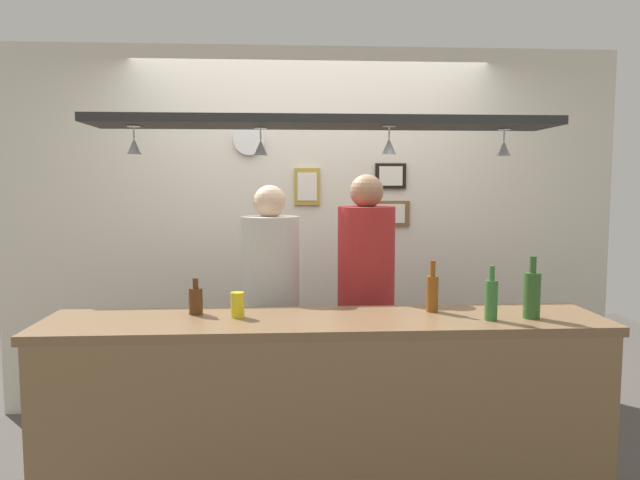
% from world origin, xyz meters
% --- Properties ---
extents(ground_plane, '(8.00, 8.00, 0.00)m').
position_xyz_m(ground_plane, '(0.00, 0.00, 0.00)').
color(ground_plane, '#4C4742').
extents(back_wall, '(4.40, 0.06, 2.60)m').
position_xyz_m(back_wall, '(0.00, 1.10, 1.30)').
color(back_wall, silver).
rests_on(back_wall, ground_plane).
extents(bar_counter, '(2.70, 0.55, 1.00)m').
position_xyz_m(bar_counter, '(0.00, -0.50, 0.67)').
color(bar_counter, brown).
rests_on(bar_counter, ground_plane).
extents(overhead_glass_rack, '(2.20, 0.36, 0.04)m').
position_xyz_m(overhead_glass_rack, '(0.00, -0.30, 1.93)').
color(overhead_glass_rack, black).
extents(hanging_wineglass_far_left, '(0.07, 0.07, 0.13)m').
position_xyz_m(hanging_wineglass_far_left, '(-0.90, -0.29, 1.82)').
color(hanging_wineglass_far_left, silver).
rests_on(hanging_wineglass_far_left, overhead_glass_rack).
extents(hanging_wineglass_left, '(0.07, 0.07, 0.13)m').
position_xyz_m(hanging_wineglass_left, '(-0.31, -0.23, 1.82)').
color(hanging_wineglass_left, silver).
rests_on(hanging_wineglass_left, overhead_glass_rack).
extents(hanging_wineglass_center_left, '(0.07, 0.07, 0.13)m').
position_xyz_m(hanging_wineglass_center_left, '(0.30, -0.36, 1.82)').
color(hanging_wineglass_center_left, silver).
rests_on(hanging_wineglass_center_left, overhead_glass_rack).
extents(hanging_wineglass_center, '(0.07, 0.07, 0.13)m').
position_xyz_m(hanging_wineglass_center, '(0.89, -0.24, 1.82)').
color(hanging_wineglass_center, silver).
rests_on(hanging_wineglass_center, overhead_glass_rack).
extents(person_middle_white_patterned_shirt, '(0.34, 0.34, 1.63)m').
position_xyz_m(person_middle_white_patterned_shirt, '(-0.28, 0.32, 0.98)').
color(person_middle_white_patterned_shirt, '#2D334C').
rests_on(person_middle_white_patterned_shirt, ground_plane).
extents(person_right_red_shirt, '(0.34, 0.34, 1.70)m').
position_xyz_m(person_right_red_shirt, '(0.29, 0.32, 1.02)').
color(person_right_red_shirt, '#2D334C').
rests_on(person_right_red_shirt, ground_plane).
extents(bottle_beer_green_import, '(0.06, 0.06, 0.26)m').
position_xyz_m(bottle_beer_green_import, '(0.78, -0.44, 1.10)').
color(bottle_beer_green_import, '#336B2D').
rests_on(bottle_beer_green_import, bar_counter).
extents(bottle_beer_amber_tall, '(0.06, 0.06, 0.26)m').
position_xyz_m(bottle_beer_amber_tall, '(0.55, -0.24, 1.10)').
color(bottle_beer_amber_tall, brown).
rests_on(bottle_beer_amber_tall, bar_counter).
extents(bottle_beer_brown_stubby, '(0.07, 0.07, 0.18)m').
position_xyz_m(bottle_beer_brown_stubby, '(-0.64, -0.22, 1.07)').
color(bottle_beer_brown_stubby, '#512D14').
rests_on(bottle_beer_brown_stubby, bar_counter).
extents(bottle_champagne_green, '(0.08, 0.08, 0.30)m').
position_xyz_m(bottle_champagne_green, '(0.99, -0.42, 1.12)').
color(bottle_champagne_green, '#2D5623').
rests_on(bottle_champagne_green, bar_counter).
extents(drink_can, '(0.07, 0.07, 0.12)m').
position_xyz_m(drink_can, '(-0.42, -0.31, 1.06)').
color(drink_can, yellow).
rests_on(drink_can, bar_counter).
extents(picture_frame_upper_small, '(0.22, 0.02, 0.18)m').
position_xyz_m(picture_frame_upper_small, '(0.56, 1.06, 1.70)').
color(picture_frame_upper_small, black).
rests_on(picture_frame_upper_small, back_wall).
extents(picture_frame_lower_pair, '(0.30, 0.02, 0.18)m').
position_xyz_m(picture_frame_lower_pair, '(0.55, 1.06, 1.43)').
color(picture_frame_lower_pair, brown).
rests_on(picture_frame_lower_pair, back_wall).
extents(picture_frame_crest, '(0.18, 0.02, 0.26)m').
position_xyz_m(picture_frame_crest, '(-0.03, 1.06, 1.62)').
color(picture_frame_crest, '#B29338').
rests_on(picture_frame_crest, back_wall).
extents(wall_clock, '(0.22, 0.03, 0.22)m').
position_xyz_m(wall_clock, '(-0.44, 1.05, 1.95)').
color(wall_clock, white).
rests_on(wall_clock, back_wall).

